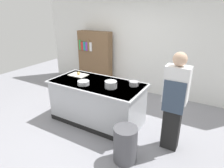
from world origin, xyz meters
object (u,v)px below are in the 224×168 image
Objects in this scene: stock_pot at (111,85)px; person_chef at (175,101)px; bookshelf at (95,59)px; onion at (79,73)px; trash_bin at (125,144)px; mixing_bowl at (83,83)px; sauce_pan at (134,84)px.

person_chef is at bearing 0.79° from stock_pot.
bookshelf is (-2.89, 1.88, -0.06)m from person_chef.
trash_bin is at bearing -29.14° from onion.
onion is at bearing -67.00° from bookshelf.
trash_bin is at bearing -47.47° from bookshelf.
mixing_bowl is 1.48m from trash_bin.
bookshelf is at bearing 113.00° from onion.
bookshelf is (-2.36, 2.57, 0.55)m from trash_bin.
onion is at bearing 166.00° from stock_pot.
person_chef is (2.20, -0.23, -0.04)m from onion.
onion reaches higher than mixing_bowl.
stock_pot is 1.20× the size of sauce_pan.
onion is 1.33m from sauce_pan.
onion reaches higher than sauce_pan.
sauce_pan is 1.05× the size of mixing_bowl.
trash_bin is 1.07m from person_chef.
bookshelf is (-1.14, 2.03, -0.09)m from mixing_bowl.
trash_bin is (0.66, -0.68, -0.66)m from stock_pot.
sauce_pan is (1.33, 0.07, -0.01)m from onion.
person_chef reaches higher than mixing_bowl.
sauce_pan is at bearing 108.17° from trash_bin.
trash_bin is (1.22, -0.54, -0.64)m from mixing_bowl.
mixing_bowl is 1.76m from person_chef.
trash_bin is 3.53m from bookshelf.
bookshelf is at bearing 131.80° from stock_pot.
person_chef is at bearing 5.07° from mixing_bowl.
stock_pot is 1.20m from person_chef.
mixing_bowl is at bearing -165.87° from stock_pot.
trash_bin is at bearing -71.83° from sauce_pan.
bookshelf reaches higher than mixing_bowl.
mixing_bowl is at bearing 156.16° from trash_bin.
stock_pot reaches higher than sauce_pan.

